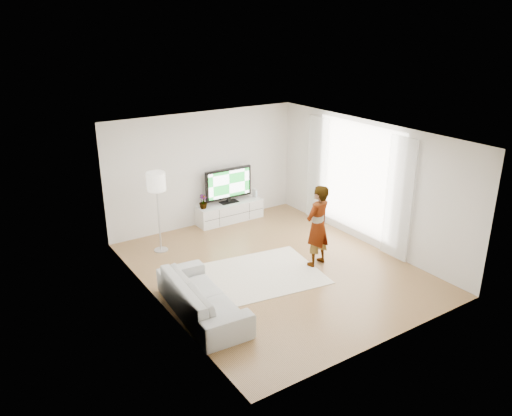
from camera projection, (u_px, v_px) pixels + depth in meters
floor at (275, 268)px, 10.27m from camera, size 6.00×6.00×0.00m
ceiling at (277, 134)px, 9.29m from camera, size 6.00×6.00×0.00m
wall_left at (156, 233)px, 8.50m from camera, size 0.02×6.00×2.80m
wall_right at (367, 183)px, 11.06m from camera, size 0.02×6.00×2.80m
wall_back at (204, 169)px, 12.13m from camera, size 5.00×0.02×2.80m
wall_front at (392, 263)px, 7.43m from camera, size 5.00×0.02×2.80m
window at (357, 178)px, 11.27m from camera, size 0.01×2.60×2.50m
curtain_near at (399, 199)px, 10.25m from camera, size 0.04×0.70×2.60m
curtain_far at (317, 169)px, 12.28m from camera, size 0.04×0.70×2.60m
media_console at (230, 212)px, 12.64m from camera, size 1.74×0.49×0.49m
television at (229, 184)px, 12.40m from camera, size 1.27×0.25×0.88m
game_console at (255, 193)px, 12.90m from camera, size 0.06×0.16×0.22m
potted_plant at (203, 202)px, 12.11m from camera, size 0.24×0.24×0.35m
rug at (255, 276)px, 9.97m from camera, size 2.83×2.23×0.01m
player at (318, 226)px, 10.14m from camera, size 0.70×0.54×1.72m
sofa at (202, 296)px, 8.60m from camera, size 1.03×2.31×0.66m
floor_lamp at (156, 185)px, 10.55m from camera, size 0.40×0.40×1.80m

